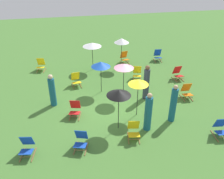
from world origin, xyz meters
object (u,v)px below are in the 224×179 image
at_px(person_3, 52,91).
at_px(deckchair_6, 76,80).
at_px(deckchair_8, 41,65).
at_px(person_0, 173,104).
at_px(umbrella_5, 101,64).
at_px(deckchair_0, 134,131).
at_px(deckchair_9, 125,58).
at_px(person_2, 148,113).
at_px(deckchair_1, 137,73).
at_px(umbrella_4, 124,66).
at_px(umbrella_2, 92,45).
at_px(deckchair_4, 221,129).
at_px(umbrella_1, 122,41).
at_px(umbrella_0, 138,82).
at_px(deckchair_5, 158,56).
at_px(deckchair_10, 75,109).
at_px(deckchair_2, 27,147).
at_px(person_1, 146,83).
at_px(deckchair_11, 187,92).
at_px(deckchair_7, 178,74).
at_px(umbrella_3, 119,93).
at_px(deckchair_3, 81,141).

bearing_deg(person_3, deckchair_6, 18.62).
xyz_separation_m(deckchair_8, person_0, (6.25, -6.76, 0.52)).
bearing_deg(deckchair_6, umbrella_5, -44.10).
height_order(deckchair_0, deckchair_9, same).
bearing_deg(person_2, deckchair_1, 48.91).
relative_size(umbrella_4, umbrella_5, 1.08).
distance_m(umbrella_2, umbrella_5, 3.00).
xyz_separation_m(deckchair_4, person_0, (-1.60, 1.41, 0.52)).
bearing_deg(umbrella_1, umbrella_4, -101.23).
relative_size(deckchair_8, umbrella_0, 0.44).
xyz_separation_m(deckchair_5, umbrella_4, (-3.57, -4.40, 1.47)).
distance_m(deckchair_5, deckchair_10, 8.38).
distance_m(deckchair_2, deckchair_5, 11.32).
xyz_separation_m(deckchair_10, person_1, (3.78, 0.89, 0.55)).
distance_m(deckchair_8, umbrella_0, 7.82).
distance_m(deckchair_5, deckchair_11, 5.11).
distance_m(deckchair_5, person_0, 7.10).
bearing_deg(deckchair_9, deckchair_1, -95.10).
relative_size(deckchair_8, deckchair_10, 0.98).
bearing_deg(person_0, person_3, -149.39).
xyz_separation_m(deckchair_5, umbrella_1, (-2.82, -0.62, 1.50)).
relative_size(deckchair_4, deckchair_7, 1.00).
height_order(deckchair_11, umbrella_3, umbrella_3).
bearing_deg(deckchair_8, person_0, -36.67).
bearing_deg(umbrella_3, deckchair_0, -56.48).
bearing_deg(umbrella_3, deckchair_8, 118.43).
xyz_separation_m(deckchair_2, umbrella_3, (3.79, 0.91, 1.46)).
distance_m(deckchair_0, person_1, 3.32).
relative_size(deckchair_1, umbrella_1, 0.42).
height_order(deckchair_5, umbrella_1, umbrella_1).
distance_m(deckchair_0, deckchair_11, 4.44).
relative_size(person_0, person_3, 1.09).
bearing_deg(umbrella_4, person_3, -179.18).
relative_size(deckchair_3, deckchair_7, 1.04).
distance_m(deckchair_11, umbrella_3, 4.74).
distance_m(deckchair_5, umbrella_0, 7.08).
bearing_deg(umbrella_0, umbrella_1, 84.92).
height_order(deckchair_9, umbrella_3, umbrella_3).
bearing_deg(person_0, deckchair_9, 149.16).
bearing_deg(deckchair_2, umbrella_1, 62.93).
bearing_deg(deckchair_0, deckchair_5, 72.69).
relative_size(deckchair_4, umbrella_5, 0.46).
height_order(deckchair_8, umbrella_4, umbrella_4).
height_order(deckchair_3, deckchair_4, same).
bearing_deg(umbrella_3, umbrella_0, 37.05).
bearing_deg(person_2, deckchair_2, 156.52).
distance_m(umbrella_1, umbrella_4, 3.85).
distance_m(deckchair_3, person_2, 3.07).
distance_m(deckchair_6, umbrella_2, 2.74).
height_order(umbrella_3, umbrella_4, umbrella_3).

